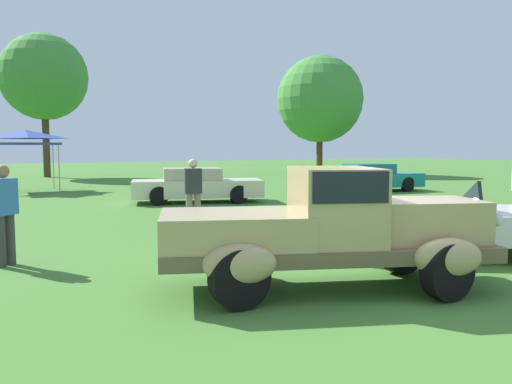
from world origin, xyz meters
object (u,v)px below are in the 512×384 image
object	(u,v)px
feature_pickup_truck	(329,228)
spectator_between_cars	(193,191)
spectator_by_row	(4,212)
canopy_tent_left_field	(26,136)
show_car_cream	(196,186)
neighbor_convertible	(460,224)
show_car_teal	(372,178)

from	to	relation	value
feature_pickup_truck	spectator_between_cars	world-z (taller)	feature_pickup_truck
spectator_by_row	canopy_tent_left_field	bearing A→B (deg)	85.70
canopy_tent_left_field	show_car_cream	bearing A→B (deg)	-56.37
spectator_between_cars	spectator_by_row	xyz separation A→B (m)	(-4.13, -2.26, 0.00)
neighbor_convertible	canopy_tent_left_field	bearing A→B (deg)	108.80
feature_pickup_truck	spectator_by_row	bearing A→B (deg)	137.99
spectator_between_cars	neighbor_convertible	bearing A→B (deg)	-57.52
show_car_cream	spectator_by_row	world-z (taller)	spectator_by_row
spectator_between_cars	spectator_by_row	size ratio (longest dim) A/B	1.00
show_car_cream	show_car_teal	bearing A→B (deg)	5.18
canopy_tent_left_field	spectator_between_cars	bearing A→B (deg)	-77.30
show_car_teal	spectator_between_cars	distance (m)	12.40
neighbor_convertible	show_car_teal	distance (m)	13.62
feature_pickup_truck	spectator_by_row	xyz separation A→B (m)	(-3.98, 3.59, 0.04)
feature_pickup_truck	spectator_between_cars	bearing A→B (deg)	88.58
show_car_cream	spectator_between_cars	world-z (taller)	spectator_between_cars
show_car_cream	show_car_teal	world-z (taller)	same
neighbor_convertible	show_car_cream	size ratio (longest dim) A/B	0.94
feature_pickup_truck	canopy_tent_left_field	size ratio (longest dim) A/B	1.75
spectator_between_cars	spectator_by_row	distance (m)	4.71
feature_pickup_truck	spectator_between_cars	distance (m)	5.85
show_car_cream	canopy_tent_left_field	size ratio (longest dim) A/B	1.78
feature_pickup_truck	show_car_cream	distance (m)	11.60
feature_pickup_truck	show_car_teal	xyz separation A→B (m)	(10.82, 12.15, -0.27)
show_car_teal	neighbor_convertible	bearing A→B (deg)	-123.01
neighbor_convertible	spectator_by_row	size ratio (longest dim) A/B	2.70
show_car_teal	canopy_tent_left_field	xyz separation A→B (m)	(-13.65, 6.88, 1.82)
show_car_teal	spectator_by_row	distance (m)	17.11
neighbor_convertible	spectator_between_cars	size ratio (longest dim) A/B	2.70
neighbor_convertible	spectator_between_cars	xyz separation A→B (m)	(-3.26, 5.12, 0.33)
feature_pickup_truck	canopy_tent_left_field	bearing A→B (deg)	98.44
show_car_cream	spectator_between_cars	bearing A→B (deg)	-111.02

